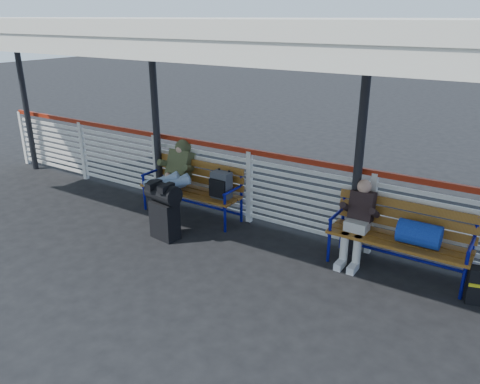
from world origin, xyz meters
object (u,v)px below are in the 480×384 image
Objects in this scene: bench_left at (201,184)px; traveler_man at (172,178)px; bench_right at (408,232)px; companion_person at (358,221)px; luggage_stack at (164,209)px.

bench_left is 1.20× the size of traveler_man.
bench_right is 1.57× the size of companion_person.
luggage_stack is 0.59× the size of traveler_man.
companion_person is (2.70, -0.06, 0.01)m from bench_left.
bench_left is 0.49m from traveler_man.
luggage_stack is at bearing -88.57° from bench_left.
traveler_man reaches higher than bench_left.
bench_left is 1.00× the size of bench_right.
companion_person is (3.03, 0.26, -0.13)m from traveler_man.
companion_person is at bearing 25.55° from luggage_stack.
traveler_man is at bearing -135.14° from bench_left.
bench_left and bench_right have the same top height.
bench_right is at bearing 22.89° from luggage_stack.
luggage_stack is 0.77× the size of companion_person.
traveler_man reaches higher than companion_person.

